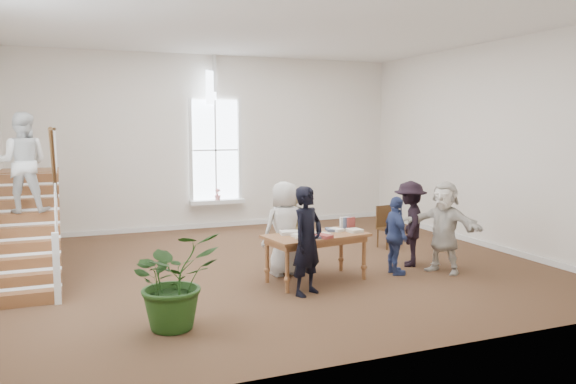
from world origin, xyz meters
name	(u,v)px	position (x,y,z in m)	size (l,w,h in m)	color
ground	(275,266)	(0.00, 0.00, 0.00)	(10.00, 10.00, 0.00)	#4D371E
room_shell	(217,213)	(0.00, 4.39, 0.40)	(10.49, 10.00, 10.00)	silver
staircase	(25,188)	(-4.34, 0.75, 1.62)	(1.10, 4.10, 2.92)	brown
library_table	(316,239)	(0.31, -1.25, 0.74)	(1.88, 1.14, 0.89)	brown
police_officer	(307,241)	(-0.14, -1.90, 0.87)	(0.64, 0.42, 1.74)	black
elderly_woman	(285,228)	(-0.04, -0.65, 0.85)	(0.83, 0.54, 1.70)	beige
person_yellow	(290,227)	(0.26, -0.15, 0.76)	(0.74, 0.58, 1.52)	#DBC689
woman_cluster_a	(396,236)	(1.83, -1.37, 0.71)	(0.84, 0.35, 1.43)	navy
woman_cluster_b	(410,224)	(2.43, -0.92, 0.82)	(1.06, 0.61, 1.64)	black
woman_cluster_c	(444,227)	(2.73, -1.57, 0.84)	(1.57, 0.50, 1.69)	silver
floor_plant	(174,280)	(-2.39, -2.62, 0.66)	(1.19, 1.03, 1.32)	#1C3D13
side_chair	(386,225)	(2.88, 0.65, 0.51)	(0.45, 0.45, 0.93)	#3B2510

